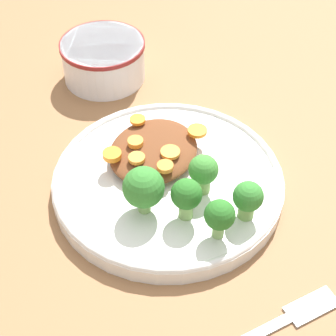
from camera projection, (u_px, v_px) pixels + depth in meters
name	position (u px, v px, depth m)	size (l,w,h in m)	color
ground_plane	(168.00, 188.00, 0.67)	(4.00, 4.00, 0.00)	#8C603D
plate	(168.00, 181.00, 0.66)	(0.27, 0.27, 0.02)	silver
dip_bowl	(103.00, 58.00, 0.80)	(0.12, 0.12, 0.06)	silver
stew_mound	(153.00, 151.00, 0.67)	(0.12, 0.10, 0.02)	brown
broccoli_floret_0	(186.00, 196.00, 0.59)	(0.03, 0.03, 0.05)	#7FA85B
broccoli_floret_1	(220.00, 216.00, 0.57)	(0.03, 0.03, 0.05)	#7FA85B
broccoli_floret_2	(141.00, 187.00, 0.59)	(0.05, 0.05, 0.06)	#7FA85B
broccoli_floret_3	(203.00, 172.00, 0.62)	(0.03, 0.03, 0.05)	#759E51
broccoli_floret_4	(248.00, 198.00, 0.59)	(0.03, 0.03, 0.05)	#759E51
carrot_slice_0	(135.00, 142.00, 0.66)	(0.02, 0.02, 0.01)	orange
carrot_slice_1	(170.00, 152.00, 0.65)	(0.02, 0.02, 0.00)	orange
carrot_slice_2	(138.00, 120.00, 0.69)	(0.02, 0.02, 0.00)	orange
carrot_slice_3	(197.00, 131.00, 0.67)	(0.02, 0.02, 0.00)	orange
carrot_slice_4	(166.00, 167.00, 0.63)	(0.02, 0.02, 0.01)	orange
carrot_slice_5	(112.00, 155.00, 0.64)	(0.02, 0.02, 0.01)	orange
carrot_slice_6	(137.00, 158.00, 0.64)	(0.02, 0.02, 0.00)	orange
fork	(275.00, 325.00, 0.54)	(0.16, 0.12, 0.01)	#B5B5B5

